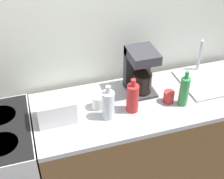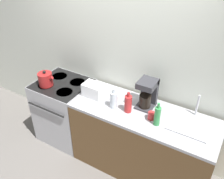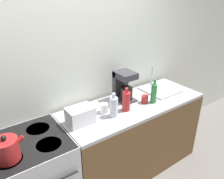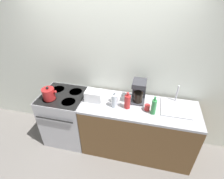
{
  "view_description": "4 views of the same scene",
  "coord_description": "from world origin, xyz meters",
  "px_view_note": "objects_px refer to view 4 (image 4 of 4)",
  "views": [
    {
      "loc": [
        -0.19,
        -1.3,
        2.37
      ],
      "look_at": [
        0.33,
        0.39,
        1.04
      ],
      "focal_mm": 50.0,
      "sensor_mm": 36.0,
      "label": 1
    },
    {
      "loc": [
        1.43,
        -1.78,
        2.75
      ],
      "look_at": [
        0.16,
        0.36,
        1.09
      ],
      "focal_mm": 40.0,
      "sensor_mm": 36.0,
      "label": 2
    },
    {
      "loc": [
        -0.88,
        -1.32,
        2.13
      ],
      "look_at": [
        0.32,
        0.36,
        1.17
      ],
      "focal_mm": 35.0,
      "sensor_mm": 36.0,
      "label": 3
    },
    {
      "loc": [
        0.67,
        -1.71,
        2.57
      ],
      "look_at": [
        0.18,
        0.39,
        1.13
      ],
      "focal_mm": 28.0,
      "sensor_mm": 36.0,
      "label": 4
    }
  ],
  "objects_px": {
    "kettle": "(49,94)",
    "coffee_maker": "(139,90)",
    "stove": "(67,116)",
    "bottle_red": "(127,102)",
    "bottle_clear": "(115,101)",
    "cup_white": "(114,99)",
    "bottle_green": "(154,107)",
    "cup_red": "(147,108)",
    "toaster": "(94,96)"
  },
  "relations": [
    {
      "from": "bottle_red",
      "to": "bottle_clear",
      "type": "relative_size",
      "value": 1.01
    },
    {
      "from": "coffee_maker",
      "to": "stove",
      "type": "bearing_deg",
      "value": -173.19
    },
    {
      "from": "bottle_green",
      "to": "cup_red",
      "type": "distance_m",
      "value": 0.12
    },
    {
      "from": "kettle",
      "to": "toaster",
      "type": "bearing_deg",
      "value": 9.87
    },
    {
      "from": "kettle",
      "to": "toaster",
      "type": "height_order",
      "value": "kettle"
    },
    {
      "from": "bottle_clear",
      "to": "coffee_maker",
      "type": "bearing_deg",
      "value": 36.81
    },
    {
      "from": "coffee_maker",
      "to": "bottle_red",
      "type": "bearing_deg",
      "value": -122.18
    },
    {
      "from": "coffee_maker",
      "to": "bottle_red",
      "type": "distance_m",
      "value": 0.27
    },
    {
      "from": "stove",
      "to": "cup_white",
      "type": "relative_size",
      "value": 9.3
    },
    {
      "from": "toaster",
      "to": "cup_white",
      "type": "height_order",
      "value": "toaster"
    },
    {
      "from": "bottle_red",
      "to": "bottle_clear",
      "type": "height_order",
      "value": "bottle_red"
    },
    {
      "from": "kettle",
      "to": "bottle_green",
      "type": "bearing_deg",
      "value": 0.58
    },
    {
      "from": "stove",
      "to": "bottle_red",
      "type": "height_order",
      "value": "bottle_red"
    },
    {
      "from": "toaster",
      "to": "cup_white",
      "type": "relative_size",
      "value": 2.55
    },
    {
      "from": "kettle",
      "to": "cup_red",
      "type": "xyz_separation_m",
      "value": [
        1.49,
        0.07,
        -0.05
      ]
    },
    {
      "from": "bottle_red",
      "to": "stove",
      "type": "bearing_deg",
      "value": 175.91
    },
    {
      "from": "bottle_green",
      "to": "kettle",
      "type": "bearing_deg",
      "value": -179.42
    },
    {
      "from": "stove",
      "to": "bottle_red",
      "type": "xyz_separation_m",
      "value": [
        1.05,
        -0.08,
        0.57
      ]
    },
    {
      "from": "coffee_maker",
      "to": "bottle_green",
      "type": "xyz_separation_m",
      "value": [
        0.23,
        -0.26,
        -0.06
      ]
    },
    {
      "from": "stove",
      "to": "bottle_red",
      "type": "distance_m",
      "value": 1.2
    },
    {
      "from": "toaster",
      "to": "cup_red",
      "type": "height_order",
      "value": "toaster"
    },
    {
      "from": "bottle_clear",
      "to": "cup_red",
      "type": "relative_size",
      "value": 2.9
    },
    {
      "from": "stove",
      "to": "coffee_maker",
      "type": "xyz_separation_m",
      "value": [
        1.19,
        0.14,
        0.64
      ]
    },
    {
      "from": "toaster",
      "to": "bottle_clear",
      "type": "xyz_separation_m",
      "value": [
        0.34,
        -0.08,
        0.02
      ]
    },
    {
      "from": "coffee_maker",
      "to": "kettle",
      "type": "bearing_deg",
      "value": -168.42
    },
    {
      "from": "bottle_red",
      "to": "cup_white",
      "type": "xyz_separation_m",
      "value": [
        -0.22,
        0.1,
        -0.06
      ]
    },
    {
      "from": "bottle_green",
      "to": "bottle_red",
      "type": "bearing_deg",
      "value": 173.5
    },
    {
      "from": "toaster",
      "to": "coffee_maker",
      "type": "height_order",
      "value": "coffee_maker"
    },
    {
      "from": "bottle_clear",
      "to": "bottle_red",
      "type": "bearing_deg",
      "value": 6.05
    },
    {
      "from": "bottle_clear",
      "to": "bottle_green",
      "type": "height_order",
      "value": "bottle_green"
    },
    {
      "from": "stove",
      "to": "bottle_green",
      "type": "distance_m",
      "value": 1.54
    },
    {
      "from": "bottle_green",
      "to": "cup_white",
      "type": "xyz_separation_m",
      "value": [
        -0.59,
        0.14,
        -0.07
      ]
    },
    {
      "from": "stove",
      "to": "bottle_green",
      "type": "height_order",
      "value": "bottle_green"
    },
    {
      "from": "bottle_clear",
      "to": "bottle_green",
      "type": "distance_m",
      "value": 0.55
    },
    {
      "from": "toaster",
      "to": "bottle_clear",
      "type": "relative_size",
      "value": 0.99
    },
    {
      "from": "stove",
      "to": "cup_white",
      "type": "bearing_deg",
      "value": 1.56
    },
    {
      "from": "toaster",
      "to": "bottle_clear",
      "type": "height_order",
      "value": "bottle_clear"
    },
    {
      "from": "coffee_maker",
      "to": "cup_white",
      "type": "height_order",
      "value": "coffee_maker"
    },
    {
      "from": "toaster",
      "to": "bottle_clear",
      "type": "distance_m",
      "value": 0.35
    },
    {
      "from": "bottle_clear",
      "to": "bottle_green",
      "type": "bearing_deg",
      "value": -2.42
    },
    {
      "from": "stove",
      "to": "toaster",
      "type": "xyz_separation_m",
      "value": [
        0.54,
        -0.01,
        0.54
      ]
    },
    {
      "from": "bottle_red",
      "to": "bottle_clear",
      "type": "xyz_separation_m",
      "value": [
        -0.18,
        -0.02,
        -0.0
      ]
    },
    {
      "from": "stove",
      "to": "toaster",
      "type": "height_order",
      "value": "toaster"
    },
    {
      "from": "stove",
      "to": "cup_red",
      "type": "relative_size",
      "value": 10.47
    },
    {
      "from": "coffee_maker",
      "to": "bottle_red",
      "type": "xyz_separation_m",
      "value": [
        -0.14,
        -0.22,
        -0.07
      ]
    },
    {
      "from": "kettle",
      "to": "coffee_maker",
      "type": "bearing_deg",
      "value": 11.58
    },
    {
      "from": "bottle_clear",
      "to": "toaster",
      "type": "bearing_deg",
      "value": 166.54
    },
    {
      "from": "stove",
      "to": "coffee_maker",
      "type": "distance_m",
      "value": 1.36
    },
    {
      "from": "stove",
      "to": "coffee_maker",
      "type": "relative_size",
      "value": 2.67
    },
    {
      "from": "stove",
      "to": "cup_white",
      "type": "xyz_separation_m",
      "value": [
        0.83,
        0.02,
        0.51
      ]
    }
  ]
}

